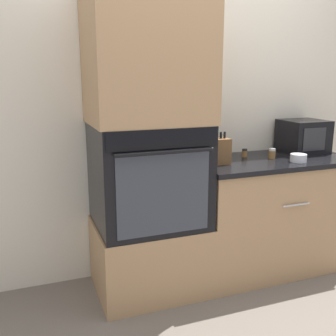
% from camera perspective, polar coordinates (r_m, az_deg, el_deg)
% --- Properties ---
extents(ground_plane, '(12.00, 12.00, 0.00)m').
position_cam_1_polar(ground_plane, '(2.83, 6.90, -18.34)').
color(ground_plane, '#6B6056').
extents(wall_back, '(8.00, 0.05, 2.50)m').
position_cam_1_polar(wall_back, '(2.99, 1.98, 8.88)').
color(wall_back, beige).
rests_on(wall_back, ground_plane).
extents(oven_cabinet_base, '(0.74, 0.60, 0.49)m').
position_cam_1_polar(oven_cabinet_base, '(2.83, -2.69, -12.62)').
color(oven_cabinet_base, '#A87F56').
rests_on(oven_cabinet_base, ground_plane).
extents(wall_oven, '(0.72, 0.64, 0.69)m').
position_cam_1_polar(wall_oven, '(2.62, -2.81, -0.99)').
color(wall_oven, black).
rests_on(wall_oven, oven_cabinet_base).
extents(oven_cabinet_upper, '(0.74, 0.60, 0.85)m').
position_cam_1_polar(oven_cabinet_upper, '(2.55, -3.03, 16.03)').
color(oven_cabinet_upper, '#A87F56').
rests_on(oven_cabinet_upper, wall_oven).
extents(counter_unit, '(1.22, 0.63, 0.87)m').
position_cam_1_polar(counter_unit, '(3.16, 14.39, -6.37)').
color(counter_unit, '#A87F56').
rests_on(counter_unit, ground_plane).
extents(microwave, '(0.33, 0.31, 0.26)m').
position_cam_1_polar(microwave, '(3.34, 19.00, 4.37)').
color(microwave, black).
rests_on(microwave, counter_unit).
extents(knife_block, '(0.12, 0.11, 0.22)m').
position_cam_1_polar(knife_block, '(2.78, 7.61, 2.49)').
color(knife_block, brown).
rests_on(knife_block, counter_unit).
extents(bowl, '(0.12, 0.12, 0.06)m').
position_cam_1_polar(bowl, '(2.97, 18.40, 1.40)').
color(bowl, silver).
rests_on(bowl, counter_unit).
extents(condiment_jar_near, '(0.05, 0.05, 0.08)m').
position_cam_1_polar(condiment_jar_near, '(3.03, 14.86, 2.03)').
color(condiment_jar_near, brown).
rests_on(condiment_jar_near, counter_unit).
extents(condiment_jar_mid, '(0.04, 0.04, 0.06)m').
position_cam_1_polar(condiment_jar_mid, '(3.04, 11.05, 2.15)').
color(condiment_jar_mid, brown).
rests_on(condiment_jar_mid, counter_unit).
extents(condiment_jar_far, '(0.05, 0.05, 0.11)m').
position_cam_1_polar(condiment_jar_far, '(2.90, 7.60, 2.17)').
color(condiment_jar_far, '#427047').
rests_on(condiment_jar_far, counter_unit).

